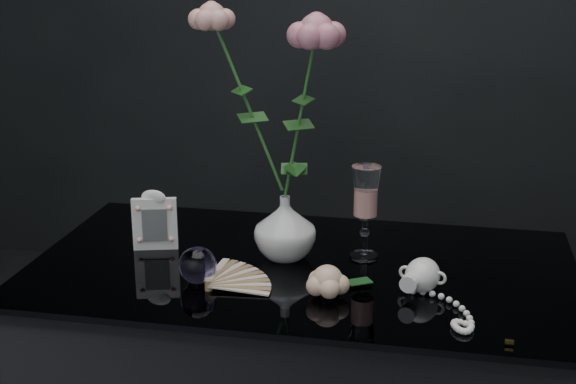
% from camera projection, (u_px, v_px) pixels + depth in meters
% --- Properties ---
extents(vase, '(0.15, 0.15, 0.13)m').
position_uv_depth(vase, '(285.00, 227.00, 1.57)').
color(vase, silver).
rests_on(vase, table).
extents(wine_glass, '(0.06, 0.06, 0.19)m').
position_uv_depth(wine_glass, '(365.00, 213.00, 1.57)').
color(wine_glass, white).
rests_on(wine_glass, table).
extents(picture_frame, '(0.11, 0.09, 0.13)m').
position_uv_depth(picture_frame, '(155.00, 220.00, 1.62)').
color(picture_frame, white).
rests_on(picture_frame, table).
extents(paperweight, '(0.08, 0.08, 0.07)m').
position_uv_depth(paperweight, '(198.00, 265.00, 1.47)').
color(paperweight, '#9479C5').
rests_on(paperweight, table).
extents(paper_fan, '(0.28, 0.25, 0.02)m').
position_uv_depth(paper_fan, '(209.00, 284.00, 1.44)').
color(paper_fan, '#F5ECC4').
rests_on(paper_fan, table).
extents(loose_rose, '(0.13, 0.17, 0.06)m').
position_uv_depth(loose_rose, '(327.00, 281.00, 1.41)').
color(loose_rose, beige).
rests_on(loose_rose, table).
extents(pearl_jar, '(0.26, 0.27, 0.06)m').
position_uv_depth(pearl_jar, '(423.00, 274.00, 1.44)').
color(pearl_jar, white).
rests_on(pearl_jar, table).
extents(roses, '(0.28, 0.11, 0.41)m').
position_uv_depth(roses, '(272.00, 92.00, 1.50)').
color(roses, '#DC978C').
rests_on(roses, vase).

